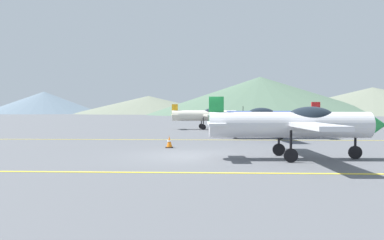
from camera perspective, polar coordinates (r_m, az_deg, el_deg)
The scene contains 12 objects.
ground_plane at distance 15.88m, azimuth -0.49°, elevation -5.35°, with size 400.00×400.00×0.00m, color #54565B.
apron_line_near at distance 11.60m, azimuth -1.55°, elevation -7.92°, with size 80.00×0.16×0.01m, color yellow.
apron_line_far at distance 23.91m, azimuth 0.47°, elevation -2.99°, with size 80.00×0.16×0.01m, color yellow.
airplane_near at distance 15.23m, azimuth 15.39°, elevation -0.57°, with size 6.98×8.05×2.42m.
airplane_mid at distance 25.66m, azimuth 11.56°, elevation 0.32°, with size 7.03×8.08×2.42m.
airplane_far at distance 36.55m, azimuth 2.26°, elevation 0.73°, with size 7.05×8.09×2.42m.
car_sedan at distance 41.97m, azimuth 15.83°, elevation 0.07°, with size 4.63×2.92×1.62m.
traffic_cone_front at distance 19.06m, azimuth -3.42°, elevation -3.32°, with size 0.36×0.36×0.59m.
hill_left at distance 183.44m, azimuth -21.33°, elevation 2.44°, with size 51.48×51.48×9.87m, color slate.
hill_centerleft at distance 170.25m, azimuth -6.52°, elevation 2.28°, with size 66.48×66.48×7.91m, color slate.
hill_centerright at distance 139.46m, azimuth 10.19°, elevation 3.61°, with size 82.54×82.54×13.68m, color #4C6651.
hill_right at distance 157.76m, azimuth 25.46°, elevation 2.60°, with size 84.86×84.86×10.17m, color slate.
Camera 1 is at (0.78, -15.74, 1.92)m, focal length 35.52 mm.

